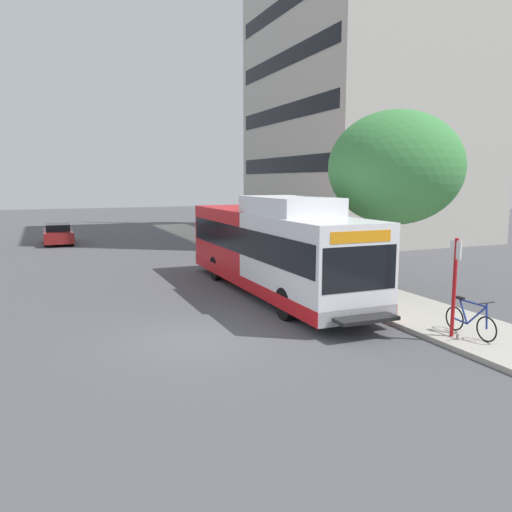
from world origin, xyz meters
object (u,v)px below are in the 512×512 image
Objects in this scene: transit_bus at (272,248)px; bus_stop_sign_pole at (455,280)px; parked_car_far_lane at (58,234)px; bicycle_parked at (470,320)px; street_tree_near_stop at (395,168)px.

transit_bus is 4.71× the size of bus_stop_sign_pole.
bicycle_parked is at bearing -70.44° from parked_car_far_lane.
street_tree_near_stop reaches higher than bicycle_parked.
transit_bus is at bearing 105.51° from bus_stop_sign_pole.
bicycle_parked is 0.27× the size of street_tree_near_stop.
parked_car_far_lane is (-8.94, 26.30, -0.99)m from bus_stop_sign_pole.
transit_bus is at bearing 108.52° from bicycle_parked.
street_tree_near_stop reaches higher than bus_stop_sign_pole.
parked_car_far_lane is at bearing 109.56° from bicycle_parked.
transit_bus is 5.28m from street_tree_near_stop.
transit_bus is 1.87× the size of street_tree_near_stop.
parked_car_far_lane is at bearing 117.34° from street_tree_near_stop.
parked_car_far_lane is at bearing 108.77° from bus_stop_sign_pole.
street_tree_near_stop is (1.98, 5.19, 2.99)m from bus_stop_sign_pole.
street_tree_near_stop is at bearing 69.10° from bus_stop_sign_pole.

